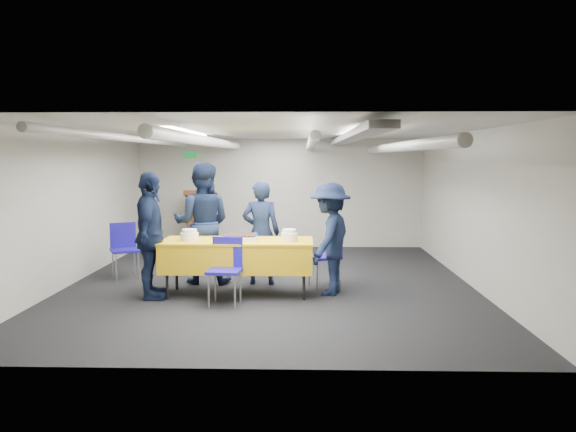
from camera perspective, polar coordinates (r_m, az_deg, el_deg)
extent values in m
plane|color=black|center=(8.62, -1.78, -6.81)|extent=(7.00, 7.00, 0.00)
cube|color=beige|center=(11.92, -0.82, 2.34)|extent=(6.00, 0.02, 2.30)
cube|color=beige|center=(9.12, -20.91, 0.81)|extent=(0.02, 7.00, 2.30)
cube|color=beige|center=(8.79, 18.05, 0.73)|extent=(0.02, 7.00, 2.30)
cube|color=silver|center=(8.42, -1.83, 8.57)|extent=(6.00, 7.00, 0.02)
cylinder|color=silver|center=(8.76, -15.11, 7.55)|extent=(0.10, 6.90, 0.10)
cylinder|color=silver|center=(8.51, -7.94, 7.48)|extent=(0.14, 6.90, 0.14)
cylinder|color=silver|center=(8.40, 2.30, 7.28)|extent=(0.10, 6.90, 0.10)
cylinder|color=silver|center=(8.51, 11.14, 6.89)|extent=(0.14, 6.90, 0.14)
cube|color=gray|center=(8.43, 6.42, 7.92)|extent=(0.28, 6.90, 0.08)
cube|color=white|center=(8.59, -10.61, 8.29)|extent=(0.25, 2.60, 0.04)
cube|color=white|center=(8.44, 7.11, 8.39)|extent=(0.25, 2.60, 0.04)
cube|color=#0C591E|center=(12.10, -9.91, 6.09)|extent=(0.30, 0.04, 0.12)
cylinder|color=black|center=(7.79, -12.18, -6.99)|extent=(0.04, 0.04, 0.36)
cylinder|color=black|center=(7.57, 1.62, -7.23)|extent=(0.04, 0.04, 0.36)
cylinder|color=black|center=(8.33, -11.24, -6.11)|extent=(0.04, 0.04, 0.36)
cylinder|color=black|center=(8.13, 1.62, -6.30)|extent=(0.04, 0.04, 0.36)
cube|color=gold|center=(7.83, -5.15, -4.08)|extent=(2.06, 0.79, 0.39)
cube|color=gold|center=(7.79, -5.17, -2.56)|extent=(2.08, 0.81, 0.03)
cube|color=white|center=(7.83, -4.85, -2.20)|extent=(0.45, 0.36, 0.05)
cube|color=black|center=(7.83, -4.85, -1.92)|extent=(0.43, 0.34, 0.02)
sphere|color=navy|center=(7.69, -6.45, -2.07)|extent=(0.04, 0.04, 0.04)
sphere|color=navy|center=(8.01, -6.13, -1.75)|extent=(0.04, 0.04, 0.04)
sphere|color=navy|center=(7.68, -5.72, -2.08)|extent=(0.04, 0.04, 0.04)
sphere|color=navy|center=(8.00, -5.43, -1.75)|extent=(0.04, 0.04, 0.04)
sphere|color=navy|center=(7.67, -4.99, -2.08)|extent=(0.04, 0.04, 0.04)
sphere|color=navy|center=(7.99, -4.72, -1.76)|extent=(0.04, 0.04, 0.04)
sphere|color=navy|center=(7.66, -4.25, -2.09)|extent=(0.04, 0.04, 0.04)
sphere|color=navy|center=(7.98, -4.02, -1.76)|extent=(0.04, 0.04, 0.04)
sphere|color=navy|center=(7.65, -3.51, -2.09)|extent=(0.04, 0.04, 0.04)
sphere|color=navy|center=(7.97, -3.31, -1.76)|extent=(0.04, 0.04, 0.04)
sphere|color=navy|center=(7.78, -6.50, -1.99)|extent=(0.04, 0.04, 0.04)
sphere|color=navy|center=(7.73, -3.33, -2.01)|extent=(0.04, 0.04, 0.04)
sphere|color=navy|center=(7.86, -6.42, -1.90)|extent=(0.04, 0.04, 0.04)
sphere|color=navy|center=(7.81, -3.28, -1.93)|extent=(0.04, 0.04, 0.04)
sphere|color=navy|center=(7.94, -6.33, -1.82)|extent=(0.04, 0.04, 0.04)
sphere|color=navy|center=(7.89, -3.23, -1.84)|extent=(0.04, 0.04, 0.04)
cylinder|color=white|center=(7.84, -9.98, -2.07)|extent=(0.25, 0.25, 0.11)
cylinder|color=white|center=(7.83, -9.99, -1.51)|extent=(0.20, 0.20, 0.05)
cylinder|color=white|center=(7.68, 0.13, -2.13)|extent=(0.23, 0.23, 0.11)
cylinder|color=white|center=(7.67, 0.13, -1.54)|extent=(0.19, 0.19, 0.05)
cube|color=brown|center=(11.71, -8.75, -0.75)|extent=(0.55, 0.45, 1.10)
cube|color=brown|center=(11.63, -8.83, 2.17)|extent=(0.62, 0.53, 0.21)
cylinder|color=gold|center=(11.47, -8.97, -0.14)|extent=(0.28, 0.02, 0.28)
cylinder|color=gray|center=(7.25, -8.06, -7.60)|extent=(0.02, 0.02, 0.43)
cylinder|color=gray|center=(7.17, -5.41, -7.72)|extent=(0.02, 0.02, 0.43)
cylinder|color=gray|center=(7.57, -7.40, -7.01)|extent=(0.02, 0.02, 0.43)
cylinder|color=gray|center=(7.49, -4.86, -7.11)|extent=(0.02, 0.02, 0.43)
cube|color=#1B1294|center=(7.32, -6.46, -5.56)|extent=(0.46, 0.46, 0.04)
cube|color=#1B1294|center=(7.46, -6.14, -3.62)|extent=(0.40, 0.08, 0.40)
cylinder|color=gray|center=(8.43, 2.15, -5.61)|extent=(0.02, 0.02, 0.43)
cylinder|color=gray|center=(8.12, 3.00, -6.06)|extent=(0.02, 0.02, 0.43)
cylinder|color=gray|center=(8.56, 4.29, -5.45)|extent=(0.02, 0.02, 0.43)
cylinder|color=gray|center=(8.25, 5.21, -5.89)|extent=(0.02, 0.02, 0.43)
cube|color=#1B1294|center=(8.30, 3.67, -4.16)|extent=(0.54, 0.54, 0.04)
cube|color=#1B1294|center=(8.33, 4.90, -2.59)|extent=(0.18, 0.39, 0.40)
cylinder|color=gray|center=(9.07, -17.05, -5.05)|extent=(0.02, 0.02, 0.43)
cylinder|color=gray|center=(9.12, -14.93, -4.92)|extent=(0.02, 0.02, 0.43)
cylinder|color=gray|center=(9.40, -17.36, -4.68)|extent=(0.02, 0.02, 0.43)
cylinder|color=gray|center=(9.45, -15.31, -4.56)|extent=(0.02, 0.02, 0.43)
cube|color=#1B1294|center=(9.22, -16.21, -3.36)|extent=(0.56, 0.56, 0.04)
cube|color=#1B1294|center=(9.37, -16.43, -1.86)|extent=(0.37, 0.22, 0.40)
imported|color=black|center=(8.44, -2.76, -1.69)|extent=(0.59, 0.41, 1.57)
imported|color=black|center=(8.59, -8.73, -0.73)|extent=(0.90, 0.70, 1.83)
imported|color=black|center=(7.77, -13.83, -1.95)|extent=(0.54, 1.05, 1.72)
imported|color=black|center=(7.83, 4.29, -2.30)|extent=(0.91, 1.15, 1.57)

